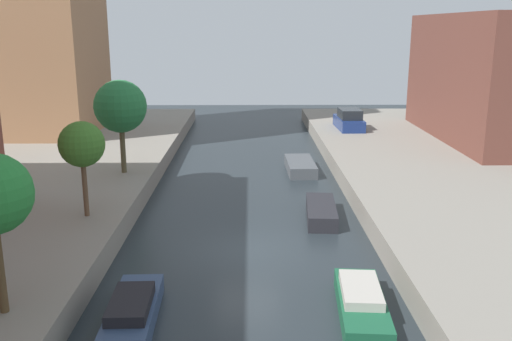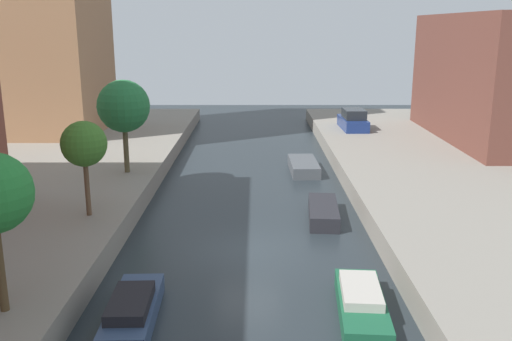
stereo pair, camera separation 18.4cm
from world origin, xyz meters
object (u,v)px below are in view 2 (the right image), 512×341
at_px(parked_car, 350,120).
at_px(moored_boat_right_3, 321,212).
at_px(street_tree_3, 121,107).
at_px(moored_boat_right_2, 359,303).
at_px(street_tree_2, 81,145).
at_px(moored_boat_left_2, 130,310).
at_px(moored_boat_right_4, 301,166).

height_order(parked_car, moored_boat_right_3, parked_car).
xyz_separation_m(street_tree_3, moored_boat_right_2, (10.00, -13.42, -4.11)).
distance_m(parked_car, moored_boat_right_3, 18.14).
xyz_separation_m(street_tree_2, moored_boat_right_2, (10.00, -6.40, -3.57)).
height_order(street_tree_3, parked_car, street_tree_3).
bearing_deg(moored_boat_left_2, parked_car, 67.82).
height_order(street_tree_2, moored_boat_right_2, street_tree_2).
xyz_separation_m(moored_boat_left_2, moored_boat_right_3, (6.67, 9.19, -0.05)).
distance_m(parked_car, moored_boat_right_4, 10.11).
xyz_separation_m(parked_car, moored_boat_right_2, (-4.11, -26.33, -1.27)).
height_order(street_tree_3, moored_boat_right_4, street_tree_3).
height_order(street_tree_2, moored_boat_right_4, street_tree_2).
height_order(moored_boat_left_2, moored_boat_right_2, moored_boat_left_2).
xyz_separation_m(parked_car, moored_boat_right_3, (-4.24, -17.59, -1.30)).
distance_m(street_tree_2, moored_boat_left_2, 8.34).
relative_size(parked_car, moored_boat_right_3, 1.07).
relative_size(street_tree_2, moored_boat_right_4, 0.96).
height_order(moored_boat_left_2, moored_boat_right_3, moored_boat_left_2).
bearing_deg(parked_car, moored_boat_left_2, -112.18).
bearing_deg(moored_boat_right_3, moored_boat_right_4, 91.26).
distance_m(parked_car, moored_boat_right_2, 26.68).
xyz_separation_m(street_tree_3, moored_boat_left_2, (3.19, -13.85, -4.09)).
distance_m(street_tree_2, moored_boat_right_4, 15.04).
xyz_separation_m(street_tree_3, moored_boat_right_4, (9.68, 3.92, -4.15)).
bearing_deg(moored_boat_left_2, moored_boat_right_3, 54.00).
distance_m(street_tree_2, street_tree_3, 7.04).
bearing_deg(moored_boat_right_4, street_tree_2, -131.50).
bearing_deg(moored_boat_right_2, street_tree_3, 126.70).
height_order(moored_boat_left_2, moored_boat_right_4, moored_boat_left_2).
relative_size(street_tree_2, moored_boat_right_3, 0.99).
bearing_deg(street_tree_3, street_tree_2, -90.00).
relative_size(moored_boat_left_2, moored_boat_right_2, 0.97).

